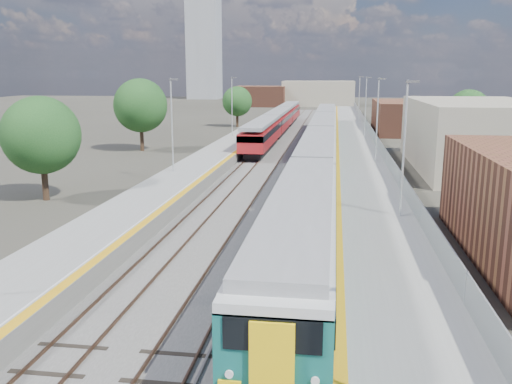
# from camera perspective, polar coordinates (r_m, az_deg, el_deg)

# --- Properties ---
(ground) EXTENTS (320.00, 320.00, 0.00)m
(ground) POSITION_cam_1_polar(r_m,az_deg,el_deg) (59.08, 5.45, 3.65)
(ground) COLOR #47443A
(ground) RESTS_ON ground
(ballast_bed) EXTENTS (10.50, 155.00, 0.06)m
(ballast_bed) POSITION_cam_1_polar(r_m,az_deg,el_deg) (61.69, 3.48, 4.08)
(ballast_bed) COLOR #565451
(ballast_bed) RESTS_ON ground
(tracks) EXTENTS (8.96, 160.00, 0.17)m
(tracks) POSITION_cam_1_polar(r_m,az_deg,el_deg) (63.29, 4.15, 4.35)
(tracks) COLOR #4C3323
(tracks) RESTS_ON ground
(platform_right) EXTENTS (4.70, 155.00, 8.52)m
(platform_right) POSITION_cam_1_polar(r_m,az_deg,el_deg) (61.46, 10.52, 4.34)
(platform_right) COLOR slate
(platform_right) RESTS_ON ground
(platform_left) EXTENTS (4.30, 155.00, 8.52)m
(platform_left) POSITION_cam_1_polar(r_m,az_deg,el_deg) (62.54, -2.76, 4.65)
(platform_left) COLOR slate
(platform_left) RESTS_ON ground
(buildings) EXTENTS (72.00, 185.50, 40.00)m
(buildings) POSITION_cam_1_polar(r_m,az_deg,el_deg) (148.45, 0.15, 13.01)
(buildings) COLOR brown
(buildings) RESTS_ON ground
(green_train) EXTENTS (2.96, 82.33, 3.26)m
(green_train) POSITION_cam_1_polar(r_m,az_deg,el_deg) (53.16, 6.81, 5.16)
(green_train) COLOR black
(green_train) RESTS_ON ground
(red_train) EXTENTS (2.75, 55.85, 3.47)m
(red_train) POSITION_cam_1_polar(r_m,az_deg,el_deg) (81.61, 2.40, 7.52)
(red_train) COLOR black
(red_train) RESTS_ON ground
(tree_a) EXTENTS (5.44, 5.44, 7.37)m
(tree_a) POSITION_cam_1_polar(r_m,az_deg,el_deg) (40.84, -21.69, 5.57)
(tree_a) COLOR #382619
(tree_a) RESTS_ON ground
(tree_b) EXTENTS (6.18, 6.18, 8.37)m
(tree_b) POSITION_cam_1_polar(r_m,az_deg,el_deg) (64.76, -12.08, 8.89)
(tree_b) COLOR #382619
(tree_b) RESTS_ON ground
(tree_c) EXTENTS (5.06, 5.06, 6.85)m
(tree_c) POSITION_cam_1_polar(r_m,az_deg,el_deg) (93.36, -2.00, 9.51)
(tree_c) COLOR #382619
(tree_c) RESTS_ON ground
(tree_d) EXTENTS (5.18, 5.18, 7.02)m
(tree_d) POSITION_cam_1_polar(r_m,az_deg,el_deg) (72.40, 21.44, 7.97)
(tree_d) COLOR #382619
(tree_d) RESTS_ON ground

